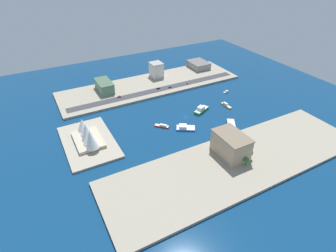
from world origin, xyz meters
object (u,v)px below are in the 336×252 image
at_px(apartment_midrise_tan, 231,145).
at_px(hatchback_blue, 170,87).
at_px(tugboat_red, 162,126).
at_px(pickup_red, 119,97).
at_px(traffic_light_waterfront, 189,82).
at_px(catamaran_blue, 185,128).
at_px(ferry_green_doubledeck, 201,110).
at_px(van_white, 187,83).
at_px(sailboat_small_white, 226,92).
at_px(suv_black, 158,88).
at_px(barge_flat_brown, 232,125).
at_px(opera_landmark, 87,135).
at_px(water_taxi_orange, 226,105).
at_px(terminal_long_green, 104,86).
at_px(hotel_broad_white, 156,70).
at_px(carpark_squat_concrete, 199,65).

xyz_separation_m(apartment_midrise_tan, hatchback_blue, (143.93, -18.56, -9.39)).
height_order(tugboat_red, pickup_red, pickup_red).
height_order(pickup_red, traffic_light_waterfront, traffic_light_waterfront).
height_order(catamaran_blue, ferry_green_doubledeck, ferry_green_doubledeck).
bearing_deg(pickup_red, tugboat_red, -167.14).
xyz_separation_m(van_white, traffic_light_waterfront, (-5.18, -0.16, 3.46)).
bearing_deg(sailboat_small_white, suv_black, 58.08).
bearing_deg(barge_flat_brown, van_white, -5.65).
xyz_separation_m(suv_black, opera_landmark, (-69.85, 108.14, 6.66)).
bearing_deg(opera_landmark, ferry_green_doubledeck, -90.19).
xyz_separation_m(sailboat_small_white, water_taxi_orange, (-28.20, 22.19, 0.17)).
bearing_deg(sailboat_small_white, opera_landmark, 97.50).
height_order(catamaran_blue, tugboat_red, catamaran_blue).
bearing_deg(terminal_long_green, traffic_light_waterfront, -110.00).
relative_size(sailboat_small_white, ferry_green_doubledeck, 0.45).
xyz_separation_m(apartment_midrise_tan, terminal_long_green, (175.85, 58.41, -3.90)).
distance_m(hotel_broad_white, traffic_light_waterfront, 52.87).
bearing_deg(water_taxi_orange, barge_flat_brown, 149.12).
bearing_deg(traffic_light_waterfront, hotel_broad_white, 27.84).
bearing_deg(traffic_light_waterfront, water_taxi_orange, -170.53).
relative_size(tugboat_red, hatchback_blue, 2.64).
bearing_deg(terminal_long_green, apartment_midrise_tan, -161.63).
xyz_separation_m(water_taxi_orange, carpark_squat_concrete, (112.12, -35.59, 5.78)).
distance_m(sailboat_small_white, catamaran_blue, 100.28).
distance_m(barge_flat_brown, opera_landmark, 144.11).
xyz_separation_m(barge_flat_brown, hatchback_blue, (106.61, 14.78, 2.06)).
bearing_deg(hatchback_blue, tugboat_red, 146.11).
distance_m(apartment_midrise_tan, opera_landmark, 130.40).
bearing_deg(suv_black, barge_flat_brown, -164.80).
height_order(catamaran_blue, van_white, catamaran_blue).
xyz_separation_m(sailboat_small_white, hotel_broad_white, (83.47, 57.61, 11.43)).
height_order(water_taxi_orange, traffic_light_waterfront, traffic_light_waterfront).
bearing_deg(van_white, catamaran_blue, 147.57).
bearing_deg(terminal_long_green, van_white, -107.43).
xyz_separation_m(carpark_squat_concrete, pickup_red, (-36.50, 139.55, -3.66)).
distance_m(barge_flat_brown, pickup_red, 138.80).
height_order(hatchback_blue, opera_landmark, opera_landmark).
height_order(hotel_broad_white, traffic_light_waterfront, hotel_broad_white).
xyz_separation_m(apartment_midrise_tan, hotel_broad_white, (185.05, -19.48, -0.21)).
xyz_separation_m(sailboat_small_white, traffic_light_waterfront, (36.99, 33.06, 5.69)).
bearing_deg(terminal_long_green, sailboat_small_white, -118.73).
bearing_deg(carpark_squat_concrete, pickup_red, 104.66).
relative_size(ferry_green_doubledeck, hotel_broad_white, 1.13).
relative_size(hatchback_blue, suv_black, 1.09).
distance_m(terminal_long_green, pickup_red, 28.95).
height_order(tugboat_red, suv_black, suv_black).
bearing_deg(water_taxi_orange, catamaran_blue, 104.78).
bearing_deg(terminal_long_green, suv_black, -114.65).
height_order(tugboat_red, barge_flat_brown, barge_flat_brown).
distance_m(hatchback_blue, van_white, 25.30).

